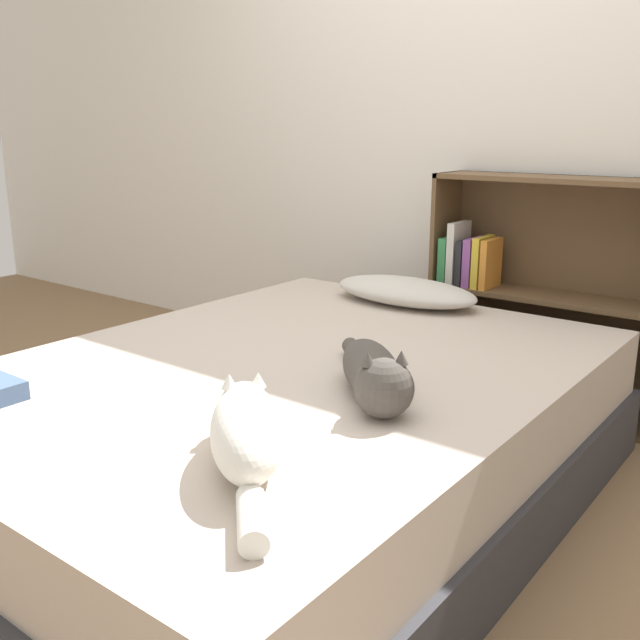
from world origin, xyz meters
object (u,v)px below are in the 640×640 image
(cat_light, at_px, (246,431))
(bookshelf, at_px, (541,289))
(bed, at_px, (289,433))
(pillow, at_px, (405,291))
(cat_dark, at_px, (374,374))

(cat_light, bearing_deg, bookshelf, -42.95)
(bed, relative_size, pillow, 3.36)
(cat_light, bearing_deg, pillow, -26.81)
(bed, bearing_deg, pillow, 97.32)
(pillow, bearing_deg, bed, -82.68)
(cat_dark, height_order, bookshelf, bookshelf)
(cat_light, relative_size, bookshelf, 0.46)
(cat_dark, distance_m, bookshelf, 1.35)
(bed, height_order, cat_light, cat_light)
(bed, distance_m, cat_light, 0.74)
(pillow, bearing_deg, bookshelf, 45.89)
(cat_light, xyz_separation_m, bookshelf, (-0.07, 1.83, -0.04))
(pillow, bearing_deg, cat_dark, -63.24)
(bookshelf, bearing_deg, bed, -102.89)
(bed, xyz_separation_m, bookshelf, (0.29, 1.27, 0.27))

